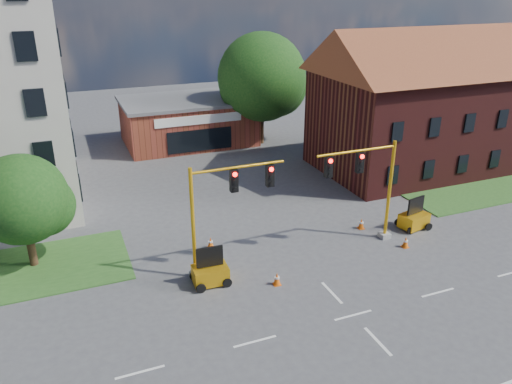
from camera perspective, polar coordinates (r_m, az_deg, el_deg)
ground at (r=24.69m, az=11.04°, el=-13.66°), size 120.00×120.00×0.00m
grass_verge_ne at (r=41.50m, az=25.60°, el=0.07°), size 14.00×4.00×0.08m
lane_markings at (r=22.82m, az=15.23°, el=-17.61°), size 60.00×36.00×0.01m
brick_shop at (r=49.29m, az=-7.78°, el=8.09°), size 12.40×8.40×4.30m
townhouse_row at (r=44.61m, az=20.42°, el=10.32°), size 21.00×11.00×11.50m
tree_large at (r=47.90m, az=1.10°, el=12.72°), size 8.66×8.25×10.51m
tree_nw_front at (r=29.03m, az=-24.67°, el=-0.96°), size 5.08×4.84×6.42m
signal_mast_west at (r=25.73m, az=-3.76°, el=-1.54°), size 5.30×0.60×6.20m
signal_mast_east at (r=29.37m, az=12.58°, el=1.11°), size 5.30×0.60×6.20m
trailer_west at (r=26.25m, az=-5.25°, el=-9.18°), size 1.85×1.28×2.05m
trailer_east at (r=33.31m, az=17.61°, el=-2.95°), size 1.99×1.54×2.02m
cone_a at (r=26.23m, az=2.41°, el=-9.90°), size 0.40×0.40×0.70m
cone_b at (r=29.69m, az=-5.22°, el=-5.80°), size 0.40×0.40×0.70m
cone_c at (r=30.93m, az=16.72°, el=-5.51°), size 0.40×0.40×0.70m
cone_d at (r=32.50m, az=11.94°, el=-3.57°), size 0.40×0.40×0.70m
pickup_white at (r=40.90m, az=17.65°, el=1.91°), size 5.00×2.73×1.33m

